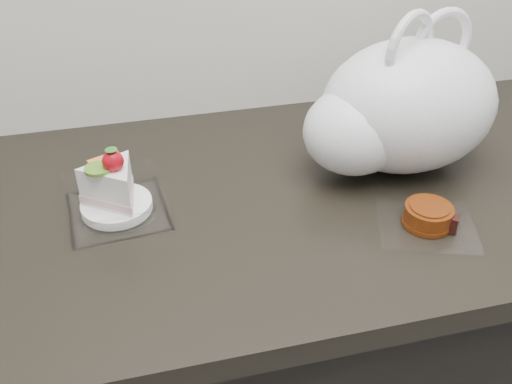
% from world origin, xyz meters
% --- Properties ---
extents(counter, '(2.04, 0.64, 0.90)m').
position_xyz_m(counter, '(0.00, 1.69, 0.45)').
color(counter, black).
rests_on(counter, ground).
extents(cake_tray, '(0.16, 0.16, 0.12)m').
position_xyz_m(cake_tray, '(-0.30, 1.69, 0.93)').
color(cake_tray, white).
rests_on(cake_tray, counter).
extents(mooncake_wrap, '(0.18, 0.18, 0.04)m').
position_xyz_m(mooncake_wrap, '(0.16, 1.55, 0.91)').
color(mooncake_wrap, white).
rests_on(mooncake_wrap, counter).
extents(plastic_bag, '(0.39, 0.33, 0.28)m').
position_xyz_m(plastic_bag, '(0.18, 1.72, 1.01)').
color(plastic_bag, white).
rests_on(plastic_bag, counter).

